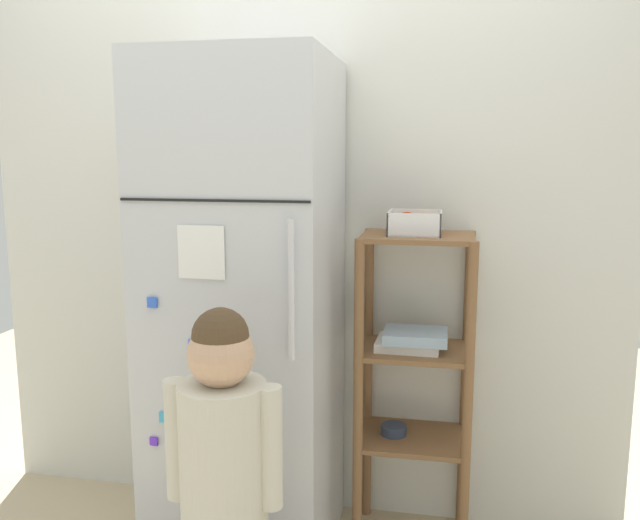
# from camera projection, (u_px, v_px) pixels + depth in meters

# --- Properties ---
(kitchen_wall_back) EXTENTS (2.63, 0.03, 2.32)m
(kitchen_wall_back) POSITION_uv_depth(u_px,v_px,m) (297.00, 235.00, 2.64)
(kitchen_wall_back) COLOR silver
(kitchen_wall_back) RESTS_ON ground
(refrigerator) EXTENTS (0.62, 0.66, 1.82)m
(refrigerator) POSITION_uv_depth(u_px,v_px,m) (247.00, 314.00, 2.37)
(refrigerator) COLOR silver
(refrigerator) RESTS_ON ground
(child_standing) EXTENTS (0.35, 0.26, 1.07)m
(child_standing) POSITION_uv_depth(u_px,v_px,m) (224.00, 453.00, 1.85)
(child_standing) COLOR #61585D
(child_standing) RESTS_ON ground
(pantry_shelf_unit) EXTENTS (0.42, 0.33, 1.20)m
(pantry_shelf_unit) POSITION_uv_depth(u_px,v_px,m) (414.00, 364.00, 2.43)
(pantry_shelf_unit) COLOR brown
(pantry_shelf_unit) RESTS_ON ground
(fruit_bin) EXTENTS (0.19, 0.18, 0.08)m
(fruit_bin) POSITION_uv_depth(u_px,v_px,m) (414.00, 224.00, 2.34)
(fruit_bin) COLOR white
(fruit_bin) RESTS_ON pantry_shelf_unit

